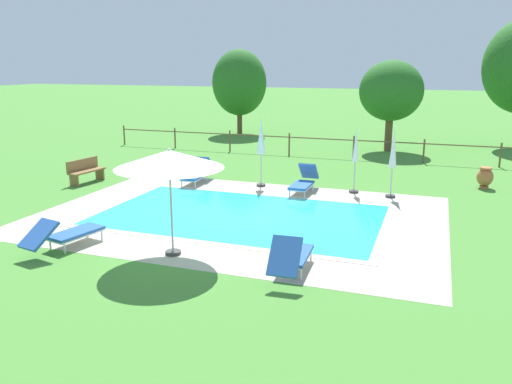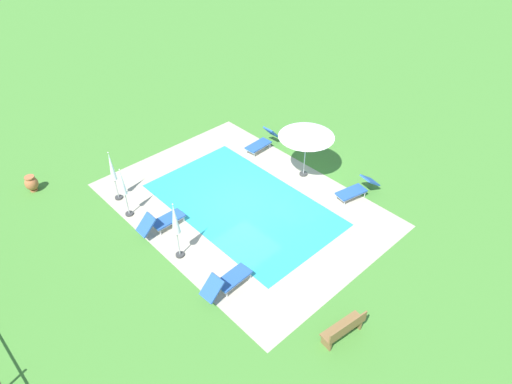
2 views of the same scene
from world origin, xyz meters
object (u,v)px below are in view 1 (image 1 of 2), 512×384
object	(u,v)px
terracotta_urn_near_fence	(485,177)
patio_umbrella_closed_row_mid_west	(393,153)
sun_lounger_north_end	(292,256)
sun_lounger_north_near_steps	(304,181)
tree_centre	(391,91)
patio_umbrella_closed_row_centre	(356,152)
patio_umbrella_open_foreground	(169,160)
patio_umbrella_closed_row_west	(261,140)
sun_lounger_north_far	(197,173)
sun_lounger_north_mid	(66,234)
tree_west_mid	(239,83)
wooden_bench_lawn_side	(85,170)

from	to	relation	value
terracotta_urn_near_fence	patio_umbrella_closed_row_mid_west	bearing A→B (deg)	-141.08
sun_lounger_north_end	patio_umbrella_closed_row_mid_west	size ratio (longest dim) A/B	0.82
sun_lounger_north_near_steps	tree_centre	world-z (taller)	tree_centre
patio_umbrella_closed_row_mid_west	sun_lounger_north_end	bearing A→B (deg)	-100.77
sun_lounger_north_end	patio_umbrella_closed_row_centre	distance (m)	7.42
patio_umbrella_open_foreground	terracotta_urn_near_fence	xyz separation A→B (m)	(7.20, 9.39, -1.81)
patio_umbrella_closed_row_west	patio_umbrella_closed_row_centre	distance (m)	3.29
sun_lounger_north_far	sun_lounger_north_mid	bearing A→B (deg)	-89.19
patio_umbrella_closed_row_centre	terracotta_urn_near_fence	size ratio (longest dim) A/B	3.05
patio_umbrella_closed_row_centre	terracotta_urn_near_fence	world-z (taller)	patio_umbrella_closed_row_centre
sun_lounger_north_near_steps	tree_centre	bearing A→B (deg)	79.30
patio_umbrella_closed_row_mid_west	terracotta_urn_near_fence	size ratio (longest dim) A/B	3.14
sun_lounger_north_far	tree_centre	world-z (taller)	tree_centre
patio_umbrella_closed_row_mid_west	tree_west_mid	bearing A→B (deg)	128.54
sun_lounger_north_mid	patio_umbrella_closed_row_west	bearing A→B (deg)	73.31
sun_lounger_north_near_steps	patio_umbrella_open_foreground	size ratio (longest dim) A/B	0.79
patio_umbrella_closed_row_west	sun_lounger_north_end	bearing A→B (deg)	-66.32
wooden_bench_lawn_side	terracotta_urn_near_fence	world-z (taller)	wooden_bench_lawn_side
patio_umbrella_closed_row_west	tree_centre	size ratio (longest dim) A/B	0.56
wooden_bench_lawn_side	tree_centre	distance (m)	14.94
sun_lounger_north_far	patio_umbrella_closed_row_mid_west	size ratio (longest dim) A/B	0.84
patio_umbrella_closed_row_west	patio_umbrella_closed_row_mid_west	xyz separation A→B (m)	(4.51, -0.07, -0.19)
sun_lounger_north_end	tree_west_mid	world-z (taller)	tree_west_mid
patio_umbrella_closed_row_west	tree_west_mid	xyz separation A→B (m)	(-5.89, 12.98, 1.46)
patio_umbrella_open_foreground	patio_umbrella_closed_row_mid_west	world-z (taller)	patio_umbrella_open_foreground
sun_lounger_north_near_steps	tree_centre	xyz separation A→B (m)	(1.85, 9.78, 2.57)
sun_lounger_north_far	wooden_bench_lawn_side	bearing A→B (deg)	-161.07
patio_umbrella_closed_row_centre	patio_umbrella_open_foreground	bearing A→B (deg)	-112.50
sun_lounger_north_end	tree_centre	distance (m)	16.81
patio_umbrella_open_foreground	patio_umbrella_closed_row_centre	world-z (taller)	patio_umbrella_open_foreground
sun_lounger_north_mid	tree_centre	size ratio (longest dim) A/B	0.47
sun_lounger_north_near_steps	patio_umbrella_closed_row_west	xyz separation A→B (m)	(-1.66, 0.37, 1.29)
sun_lounger_north_end	patio_umbrella_closed_row_centre	xyz separation A→B (m)	(0.13, 7.35, 1.01)
sun_lounger_north_end	terracotta_urn_near_fence	bearing A→B (deg)	65.51
tree_west_mid	patio_umbrella_closed_row_west	bearing A→B (deg)	-65.61
patio_umbrella_closed_row_mid_west	terracotta_urn_near_fence	world-z (taller)	patio_umbrella_closed_row_mid_west
tree_west_mid	sun_lounger_north_mid	bearing A→B (deg)	-79.99
terracotta_urn_near_fence	sun_lounger_north_mid	bearing A→B (deg)	-134.62
sun_lounger_north_far	wooden_bench_lawn_side	distance (m)	4.11
patio_umbrella_closed_row_mid_west	patio_umbrella_closed_row_centre	world-z (taller)	patio_umbrella_closed_row_mid_west
patio_umbrella_closed_row_mid_west	terracotta_urn_near_fence	bearing A→B (deg)	38.92
patio_umbrella_closed_row_centre	sun_lounger_north_far	bearing A→B (deg)	-175.55
sun_lounger_north_mid	patio_umbrella_closed_row_mid_west	bearing A→B (deg)	47.84
patio_umbrella_closed_row_centre	terracotta_urn_near_fence	distance (m)	4.86
patio_umbrella_closed_row_west	patio_umbrella_closed_row_centre	bearing A→B (deg)	2.68
tree_west_mid	tree_centre	distance (m)	10.05
patio_umbrella_open_foreground	patio_umbrella_closed_row_centre	size ratio (longest dim) A/B	1.08
sun_lounger_north_near_steps	wooden_bench_lawn_side	xyz separation A→B (m)	(-7.91, -1.25, 0.08)
tree_west_mid	patio_umbrella_closed_row_mid_west	bearing A→B (deg)	-51.46
patio_umbrella_closed_row_mid_west	patio_umbrella_closed_row_centre	bearing A→B (deg)	169.81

